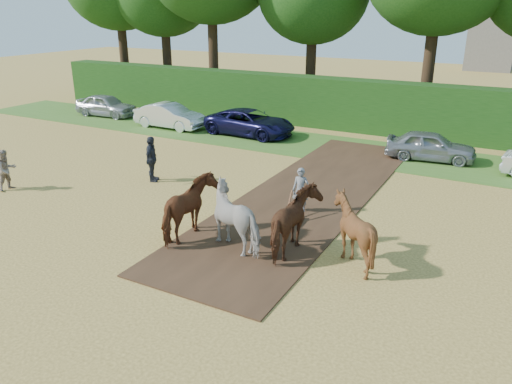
# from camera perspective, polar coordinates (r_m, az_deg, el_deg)

# --- Properties ---
(ground) EXTENTS (120.00, 120.00, 0.00)m
(ground) POSITION_cam_1_polar(r_m,az_deg,el_deg) (15.10, -9.57, -7.70)
(ground) COLOR gold
(ground) RESTS_ON ground
(earth_strip) EXTENTS (4.50, 17.00, 0.05)m
(earth_strip) POSITION_cam_1_polar(r_m,az_deg,el_deg) (19.96, 6.19, -0.24)
(earth_strip) COLOR #472D1C
(earth_strip) RESTS_ON ground
(grass_verge) EXTENTS (50.00, 5.00, 0.03)m
(grass_verge) POSITION_cam_1_polar(r_m,az_deg,el_deg) (26.71, 8.98, 4.98)
(grass_verge) COLOR #38601E
(grass_verge) RESTS_ON ground
(hedgerow) EXTENTS (46.00, 1.60, 3.00)m
(hedgerow) POSITION_cam_1_polar(r_m,az_deg,el_deg) (30.57, 12.04, 9.61)
(hedgerow) COLOR #14380F
(hedgerow) RESTS_ON ground
(spectator_near) EXTENTS (0.70, 0.87, 1.68)m
(spectator_near) POSITION_cam_1_polar(r_m,az_deg,el_deg) (22.53, -26.60, 2.27)
(spectator_near) COLOR #B8A591
(spectator_near) RESTS_ON ground
(spectator_far) EXTENTS (0.89, 1.24, 1.95)m
(spectator_far) POSITION_cam_1_polar(r_m,az_deg,el_deg) (21.57, -11.85, 3.70)
(spectator_far) COLOR #22252D
(spectator_far) RESTS_ON ground
(plough_team) EXTENTS (6.62, 5.11, 2.01)m
(plough_team) POSITION_cam_1_polar(r_m,az_deg,el_deg) (15.14, 1.47, -3.12)
(plough_team) COLOR brown
(plough_team) RESTS_ON ground
(parked_cars) EXTENTS (30.69, 3.25, 1.49)m
(parked_cars) POSITION_cam_1_polar(r_m,az_deg,el_deg) (28.48, 0.07, 7.68)
(parked_cars) COLOR #A7A8AE
(parked_cars) RESTS_ON ground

